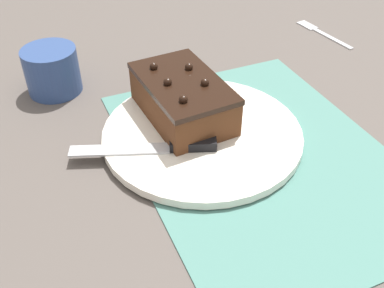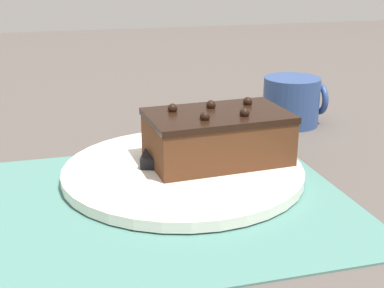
% 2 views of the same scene
% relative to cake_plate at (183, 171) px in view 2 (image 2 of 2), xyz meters
% --- Properties ---
extents(ground_plane, '(3.00, 3.00, 0.00)m').
position_rel_cake_plate_xyz_m(ground_plane, '(-0.07, -0.06, -0.01)').
color(ground_plane, '#544C47').
extents(placemat_woven, '(0.46, 0.34, 0.00)m').
position_rel_cake_plate_xyz_m(placemat_woven, '(-0.07, -0.06, -0.01)').
color(placemat_woven, slate).
rests_on(placemat_woven, ground_plane).
extents(cake_plate, '(0.29, 0.29, 0.01)m').
position_rel_cake_plate_xyz_m(cake_plate, '(0.00, 0.00, 0.00)').
color(cake_plate, white).
rests_on(cake_plate, placemat_woven).
extents(chocolate_cake, '(0.18, 0.11, 0.07)m').
position_rel_cake_plate_xyz_m(chocolate_cake, '(0.05, 0.01, 0.04)').
color(chocolate_cake, '#512D19').
rests_on(chocolate_cake, cake_plate).
extents(serving_knife, '(0.09, 0.20, 0.01)m').
position_rel_cake_plate_xyz_m(serving_knife, '(-0.02, 0.06, 0.01)').
color(serving_knife, black).
rests_on(serving_knife, cake_plate).
extents(coffee_mug, '(0.10, 0.09, 0.08)m').
position_rel_cake_plate_xyz_m(coffee_mug, '(0.22, 0.17, 0.03)').
color(coffee_mug, navy).
rests_on(coffee_mug, ground_plane).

